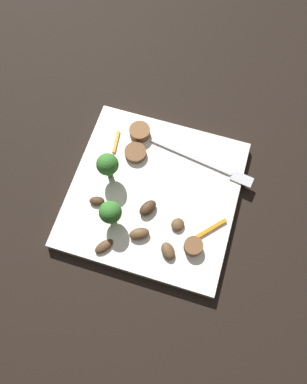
{
  "coord_description": "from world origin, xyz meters",
  "views": [
    {
      "loc": [
        0.06,
        -0.21,
        0.57
      ],
      "look_at": [
        0.0,
        0.0,
        0.02
      ],
      "focal_mm": 35.22,
      "sensor_mm": 36.0,
      "label": 1
    }
  ],
  "objects_px": {
    "broccoli_floret_1": "(108,165)",
    "mushroom_4": "(178,225)",
    "mushroom_0": "(104,246)",
    "plate": "(154,194)",
    "sausage_slice_1": "(140,132)",
    "pepper_strip_1": "(116,142)",
    "sausage_slice_0": "(135,153)",
    "sausage_slice_2": "(193,246)",
    "mushroom_5": "(168,251)",
    "fork": "(208,164)",
    "mushroom_2": "(97,201)",
    "pepper_strip_0": "(210,229)",
    "broccoli_floret_0": "(110,212)",
    "mushroom_1": "(140,234)",
    "mushroom_3": "(145,207)"
  },
  "relations": [
    {
      "from": "mushroom_2",
      "to": "pepper_strip_0",
      "type": "xyz_separation_m",
      "value": [
        0.18,
        0.01,
        -0.0
      ]
    },
    {
      "from": "mushroom_4",
      "to": "mushroom_2",
      "type": "bearing_deg",
      "value": 179.91
    },
    {
      "from": "sausage_slice_0",
      "to": "mushroom_1",
      "type": "height_order",
      "value": "mushroom_1"
    },
    {
      "from": "plate",
      "to": "pepper_strip_1",
      "type": "relative_size",
      "value": 6.32
    },
    {
      "from": "mushroom_0",
      "to": "mushroom_1",
      "type": "bearing_deg",
      "value": 35.84
    },
    {
      "from": "broccoli_floret_1",
      "to": "sausage_slice_2",
      "type": "bearing_deg",
      "value": -25.83
    },
    {
      "from": "pepper_strip_1",
      "to": "mushroom_4",
      "type": "bearing_deg",
      "value": -38.67
    },
    {
      "from": "fork",
      "to": "mushroom_3",
      "type": "relative_size",
      "value": 5.9
    },
    {
      "from": "fork",
      "to": "pepper_strip_1",
      "type": "bearing_deg",
      "value": -169.4
    },
    {
      "from": "mushroom_0",
      "to": "mushroom_3",
      "type": "height_order",
      "value": "mushroom_3"
    },
    {
      "from": "sausage_slice_0",
      "to": "pepper_strip_1",
      "type": "relative_size",
      "value": 0.87
    },
    {
      "from": "mushroom_0",
      "to": "plate",
      "type": "bearing_deg",
      "value": 67.22
    },
    {
      "from": "plate",
      "to": "broccoli_floret_0",
      "type": "height_order",
      "value": "broccoli_floret_0"
    },
    {
      "from": "plate",
      "to": "sausage_slice_0",
      "type": "distance_m",
      "value": 0.07
    },
    {
      "from": "sausage_slice_1",
      "to": "mushroom_2",
      "type": "xyz_separation_m",
      "value": [
        -0.03,
        -0.14,
        -0.0
      ]
    },
    {
      "from": "plate",
      "to": "pepper_strip_1",
      "type": "distance_m",
      "value": 0.11
    },
    {
      "from": "mushroom_5",
      "to": "fork",
      "type": "bearing_deg",
      "value": 81.74
    },
    {
      "from": "fork",
      "to": "pepper_strip_0",
      "type": "distance_m",
      "value": 0.11
    },
    {
      "from": "broccoli_floret_1",
      "to": "pepper_strip_0",
      "type": "relative_size",
      "value": 0.96
    },
    {
      "from": "sausage_slice_1",
      "to": "mushroom_3",
      "type": "height_order",
      "value": "sausage_slice_1"
    },
    {
      "from": "mushroom_0",
      "to": "mushroom_2",
      "type": "bearing_deg",
      "value": 118.43
    },
    {
      "from": "sausage_slice_0",
      "to": "mushroom_5",
      "type": "relative_size",
      "value": 1.31
    },
    {
      "from": "mushroom_0",
      "to": "mushroom_5",
      "type": "bearing_deg",
      "value": 12.46
    },
    {
      "from": "broccoli_floret_1",
      "to": "mushroom_4",
      "type": "xyz_separation_m",
      "value": [
        0.13,
        -0.05,
        -0.03
      ]
    },
    {
      "from": "mushroom_4",
      "to": "mushroom_5",
      "type": "xyz_separation_m",
      "value": [
        -0.0,
        -0.04,
        0.0
      ]
    },
    {
      "from": "broccoli_floret_1",
      "to": "pepper_strip_1",
      "type": "xyz_separation_m",
      "value": [
        -0.01,
        0.06,
        -0.03
      ]
    },
    {
      "from": "mushroom_3",
      "to": "broccoli_floret_1",
      "type": "bearing_deg",
      "value": 151.51
    },
    {
      "from": "plate",
      "to": "sausage_slice_2",
      "type": "relative_size",
      "value": 9.29
    },
    {
      "from": "broccoli_floret_1",
      "to": "mushroom_4",
      "type": "bearing_deg",
      "value": -21.55
    },
    {
      "from": "fork",
      "to": "mushroom_4",
      "type": "relative_size",
      "value": 8.58
    },
    {
      "from": "mushroom_0",
      "to": "pepper_strip_0",
      "type": "distance_m",
      "value": 0.16
    },
    {
      "from": "mushroom_4",
      "to": "pepper_strip_0",
      "type": "height_order",
      "value": "mushroom_4"
    },
    {
      "from": "mushroom_0",
      "to": "pepper_strip_1",
      "type": "relative_size",
      "value": 0.75
    },
    {
      "from": "broccoli_floret_1",
      "to": "mushroom_5",
      "type": "xyz_separation_m",
      "value": [
        0.12,
        -0.09,
        -0.03
      ]
    },
    {
      "from": "fork",
      "to": "broccoli_floret_1",
      "type": "height_order",
      "value": "broccoli_floret_1"
    },
    {
      "from": "sausage_slice_1",
      "to": "mushroom_5",
      "type": "distance_m",
      "value": 0.21
    },
    {
      "from": "broccoli_floret_0",
      "to": "sausage_slice_0",
      "type": "distance_m",
      "value": 0.12
    },
    {
      "from": "fork",
      "to": "sausage_slice_2",
      "type": "height_order",
      "value": "sausage_slice_2"
    },
    {
      "from": "mushroom_4",
      "to": "mushroom_5",
      "type": "distance_m",
      "value": 0.04
    },
    {
      "from": "plate",
      "to": "pepper_strip_1",
      "type": "height_order",
      "value": "pepper_strip_1"
    },
    {
      "from": "sausage_slice_0",
      "to": "mushroom_3",
      "type": "bearing_deg",
      "value": -63.27
    },
    {
      "from": "broccoli_floret_0",
      "to": "mushroom_5",
      "type": "distance_m",
      "value": 0.1
    },
    {
      "from": "mushroom_3",
      "to": "broccoli_floret_0",
      "type": "bearing_deg",
      "value": -144.12
    },
    {
      "from": "sausage_slice_2",
      "to": "pepper_strip_1",
      "type": "bearing_deg",
      "value": 141.02
    },
    {
      "from": "broccoli_floret_0",
      "to": "sausage_slice_2",
      "type": "relative_size",
      "value": 1.8
    },
    {
      "from": "sausage_slice_0",
      "to": "sausage_slice_2",
      "type": "relative_size",
      "value": 1.28
    },
    {
      "from": "mushroom_0",
      "to": "mushroom_4",
      "type": "relative_size",
      "value": 1.47
    },
    {
      "from": "broccoli_floret_0",
      "to": "mushroom_2",
      "type": "distance_m",
      "value": 0.05
    },
    {
      "from": "sausage_slice_1",
      "to": "pepper_strip_1",
      "type": "height_order",
      "value": "sausage_slice_1"
    },
    {
      "from": "mushroom_1",
      "to": "mushroom_4",
      "type": "height_order",
      "value": "mushroom_1"
    }
  ]
}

